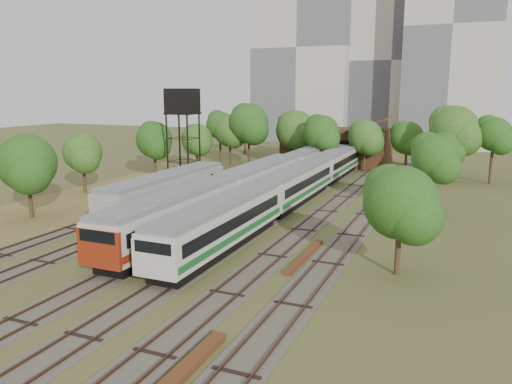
% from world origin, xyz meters
% --- Properties ---
extents(ground, '(240.00, 240.00, 0.00)m').
position_xyz_m(ground, '(0.00, 0.00, 0.00)').
color(ground, '#475123').
rests_on(ground, ground).
extents(tracks, '(24.60, 80.00, 0.19)m').
position_xyz_m(tracks, '(-0.67, 25.00, 0.04)').
color(tracks, '#4C473D').
rests_on(tracks, ground).
extents(railcar_red_set, '(3.18, 34.57, 3.94)m').
position_xyz_m(railcar_red_set, '(-2.00, 19.11, 2.08)').
color(railcar_red_set, black).
rests_on(railcar_red_set, ground).
extents(railcar_green_set, '(2.99, 52.07, 3.69)m').
position_xyz_m(railcar_green_set, '(2.00, 27.81, 1.95)').
color(railcar_green_set, black).
rests_on(railcar_green_set, ground).
extents(railcar_rear, '(2.94, 16.08, 3.63)m').
position_xyz_m(railcar_rear, '(-2.00, 46.36, 1.92)').
color(railcar_rear, black).
rests_on(railcar_rear, ground).
extents(old_grey_coach, '(3.07, 18.00, 3.80)m').
position_xyz_m(old_grey_coach, '(-8.00, 18.68, 2.07)').
color(old_grey_coach, black).
rests_on(old_grey_coach, ground).
extents(water_tower, '(3.41, 3.41, 11.79)m').
position_xyz_m(water_tower, '(-14.45, 32.68, 9.94)').
color(water_tower, black).
rests_on(water_tower, ground).
extents(rail_pile_far, '(0.48, 7.66, 0.25)m').
position_xyz_m(rail_pile_far, '(8.20, 11.07, 0.12)').
color(rail_pile_far, brown).
rests_on(rail_pile_far, ground).
extents(maintenance_shed, '(16.45, 11.55, 7.58)m').
position_xyz_m(maintenance_shed, '(-1.00, 57.98, 2.91)').
color(maintenance_shed, '#3B2415').
rests_on(maintenance_shed, ground).
extents(tree_band_left, '(8.22, 73.95, 8.40)m').
position_xyz_m(tree_band_left, '(-19.40, 28.53, 5.28)').
color(tree_band_left, '#382616').
rests_on(tree_band_left, ground).
extents(tree_band_far, '(42.26, 11.30, 9.69)m').
position_xyz_m(tree_band_far, '(0.08, 50.11, 5.85)').
color(tree_band_far, '#382616').
rests_on(tree_band_far, ground).
extents(tree_band_right, '(5.58, 40.05, 7.61)m').
position_xyz_m(tree_band_right, '(15.16, 26.83, 4.87)').
color(tree_band_right, '#382616').
rests_on(tree_band_right, ground).
extents(tower_left, '(22.00, 16.00, 42.00)m').
position_xyz_m(tower_left, '(-18.00, 95.00, 21.00)').
color(tower_left, beige).
rests_on(tower_left, ground).
extents(tower_centre, '(20.00, 18.00, 36.00)m').
position_xyz_m(tower_centre, '(2.00, 100.00, 18.00)').
color(tower_centre, '#BDB6AB').
rests_on(tower_centre, ground).
extents(tower_right, '(18.00, 16.00, 48.00)m').
position_xyz_m(tower_right, '(14.00, 92.00, 24.00)').
color(tower_right, beige).
rests_on(tower_right, ground).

